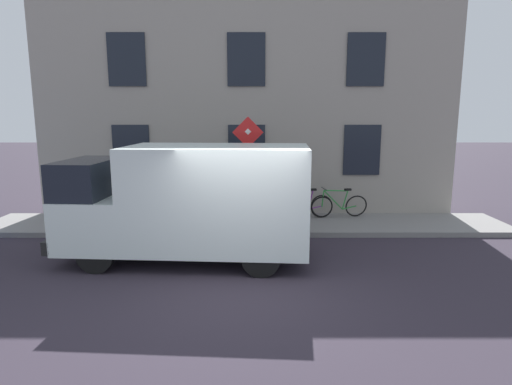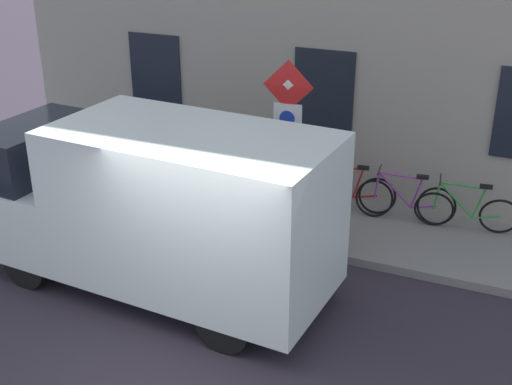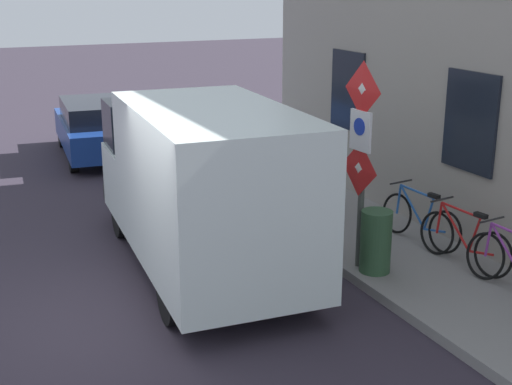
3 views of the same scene
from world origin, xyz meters
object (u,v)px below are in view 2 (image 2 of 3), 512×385
pedestrian (173,152)px  sign_post_stacked (287,134)px  litter_bin (304,212)px  bicycle_green (466,210)px  bicycle_red (347,190)px  bicycle_purple (405,200)px  bicycle_blue (293,181)px  delivery_van (157,205)px

pedestrian → sign_post_stacked: bearing=160.8°
litter_bin → bicycle_green: bearing=-61.5°
sign_post_stacked → litter_bin: sign_post_stacked is taller
bicycle_red → litter_bin: bearing=67.7°
bicycle_green → bicycle_purple: size_ratio=1.00×
bicycle_green → bicycle_blue: size_ratio=1.00×
delivery_van → bicycle_purple: delivery_van is taller
bicycle_purple → bicycle_red: size_ratio=1.00×
sign_post_stacked → pedestrian: bearing=75.7°
litter_bin → delivery_van: bearing=144.4°
delivery_van → bicycle_blue: bearing=-99.6°
sign_post_stacked → bicycle_blue: (1.44, 0.42, -1.42)m
sign_post_stacked → bicycle_purple: bearing=-48.4°
bicycle_red → bicycle_blue: same height
bicycle_red → bicycle_blue: (0.00, 1.02, 0.00)m
bicycle_red → bicycle_green: bearing=172.3°
sign_post_stacked → bicycle_green: sign_post_stacked is taller
bicycle_purple → litter_bin: litter_bin is taller
delivery_van → litter_bin: 2.64m
bicycle_green → bicycle_purple: bearing=-7.9°
delivery_van → bicycle_purple: bearing=-126.6°
delivery_van → pedestrian: delivery_van is taller
bicycle_blue → bicycle_red: bearing=172.7°
bicycle_purple → litter_bin: 1.88m
bicycle_blue → litter_bin: litter_bin is taller
litter_bin → sign_post_stacked: bearing=119.1°
bicycle_green → pedestrian: (-0.83, 5.07, 0.56)m
litter_bin → bicycle_blue: bearing=28.0°
sign_post_stacked → delivery_van: size_ratio=0.52×
bicycle_purple → pedestrian: size_ratio=1.00×
bicycle_purple → bicycle_blue: bearing=-6.0°
bicycle_blue → pedestrian: 2.23m
bicycle_red → bicycle_blue: size_ratio=1.00×
sign_post_stacked → bicycle_red: size_ratio=1.66×
sign_post_stacked → bicycle_green: 3.33m
sign_post_stacked → delivery_van: sign_post_stacked is taller
delivery_van → litter_bin: bearing=-122.0°
bicycle_green → bicycle_blue: bearing=-7.9°
bicycle_purple → delivery_van: bearing=43.8°
bicycle_blue → litter_bin: bearing=110.7°
pedestrian → bicycle_blue: bearing=-162.5°
bicycle_green → bicycle_blue: 3.07m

